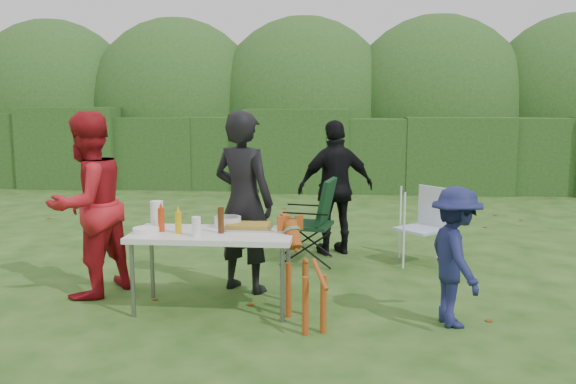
# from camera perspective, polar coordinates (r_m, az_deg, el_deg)

# --- Properties ---
(ground) EXTENTS (80.00, 80.00, 0.00)m
(ground) POSITION_cam_1_polar(r_m,az_deg,el_deg) (5.88, -5.20, -10.82)
(ground) COLOR #1E4211
(hedge_row) EXTENTS (22.00, 1.40, 1.70)m
(hedge_row) POSITION_cam_1_polar(r_m,az_deg,el_deg) (13.53, 0.99, 3.90)
(hedge_row) COLOR #23471C
(hedge_row) RESTS_ON ground
(shrub_backdrop) EXTENTS (20.00, 2.60, 3.20)m
(shrub_backdrop) POSITION_cam_1_polar(r_m,az_deg,el_deg) (15.09, 1.47, 7.23)
(shrub_backdrop) COLOR #3D6628
(shrub_backdrop) RESTS_ON ground
(folding_table) EXTENTS (1.50, 0.70, 0.74)m
(folding_table) POSITION_cam_1_polar(r_m,az_deg,el_deg) (5.71, -7.05, -4.28)
(folding_table) COLOR silver
(folding_table) RESTS_ON ground
(person_cook) EXTENTS (0.80, 0.69, 1.86)m
(person_cook) POSITION_cam_1_polar(r_m,az_deg,el_deg) (6.21, -4.19, -0.92)
(person_cook) COLOR black
(person_cook) RESTS_ON ground
(person_red_jacket) EXTENTS (1.01, 1.11, 1.85)m
(person_red_jacket) POSITION_cam_1_polar(r_m,az_deg,el_deg) (6.36, -18.23, -1.14)
(person_red_jacket) COLOR #A9151E
(person_red_jacket) RESTS_ON ground
(person_black_puffy) EXTENTS (1.08, 0.77, 1.71)m
(person_black_puffy) POSITION_cam_1_polar(r_m,az_deg,el_deg) (7.74, 4.50, 0.40)
(person_black_puffy) COLOR black
(person_black_puffy) RESTS_ON ground
(child) EXTENTS (0.61, 0.87, 1.22)m
(child) POSITION_cam_1_polar(r_m,az_deg,el_deg) (5.48, 15.40, -5.86)
(child) COLOR #181C4B
(child) RESTS_ON ground
(dog) EXTENTS (0.70, 0.99, 0.87)m
(dog) POSITION_cam_1_polar(r_m,az_deg,el_deg) (5.34, 1.64, -7.90)
(dog) COLOR #974215
(dog) RESTS_ON ground
(camping_chair) EXTENTS (0.76, 0.76, 1.04)m
(camping_chair) POSITION_cam_1_polar(r_m,az_deg,el_deg) (7.38, 1.77, -2.61)
(camping_chair) COLOR black
(camping_chair) RESTS_ON ground
(lawn_chair) EXTENTS (0.77, 0.77, 0.93)m
(lawn_chair) POSITION_cam_1_polar(r_m,az_deg,el_deg) (7.48, 12.40, -3.10)
(lawn_chair) COLOR #5177B2
(lawn_chair) RESTS_ON ground
(food_tray) EXTENTS (0.45, 0.30, 0.02)m
(food_tray) POSITION_cam_1_polar(r_m,az_deg,el_deg) (5.79, -3.74, -3.40)
(food_tray) COLOR #B7B7BA
(food_tray) RESTS_ON folding_table
(focaccia_bread) EXTENTS (0.40, 0.26, 0.04)m
(focaccia_bread) POSITION_cam_1_polar(r_m,az_deg,el_deg) (5.79, -3.75, -3.13)
(focaccia_bread) COLOR olive
(focaccia_bread) RESTS_ON food_tray
(mustard_bottle) EXTENTS (0.06, 0.06, 0.20)m
(mustard_bottle) POSITION_cam_1_polar(r_m,az_deg,el_deg) (5.68, -10.22, -2.83)
(mustard_bottle) COLOR gold
(mustard_bottle) RESTS_ON folding_table
(ketchup_bottle) EXTENTS (0.06, 0.06, 0.22)m
(ketchup_bottle) POSITION_cam_1_polar(r_m,az_deg,el_deg) (5.78, -11.77, -2.57)
(ketchup_bottle) COLOR #BB3310
(ketchup_bottle) RESTS_ON folding_table
(beer_bottle) EXTENTS (0.06, 0.06, 0.24)m
(beer_bottle) POSITION_cam_1_polar(r_m,az_deg,el_deg) (5.63, -6.30, -2.65)
(beer_bottle) COLOR #47230F
(beer_bottle) RESTS_ON folding_table
(paper_towel_roll) EXTENTS (0.12, 0.12, 0.26)m
(paper_towel_roll) POSITION_cam_1_polar(r_m,az_deg,el_deg) (5.95, -12.17, -2.07)
(paper_towel_roll) COLOR white
(paper_towel_roll) RESTS_ON folding_table
(cup_stack) EXTENTS (0.08, 0.08, 0.18)m
(cup_stack) POSITION_cam_1_polar(r_m,az_deg,el_deg) (5.52, -8.57, -3.23)
(cup_stack) COLOR white
(cup_stack) RESTS_ON folding_table
(pasta_bowl) EXTENTS (0.26, 0.26, 0.10)m
(pasta_bowl) POSITION_cam_1_polar(r_m,az_deg,el_deg) (5.91, -5.66, -2.79)
(pasta_bowl) COLOR silver
(pasta_bowl) RESTS_ON folding_table
(plate_stack) EXTENTS (0.24, 0.24, 0.05)m
(plate_stack) POSITION_cam_1_polar(r_m,az_deg,el_deg) (5.76, -13.15, -3.51)
(plate_stack) COLOR white
(plate_stack) RESTS_ON folding_table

